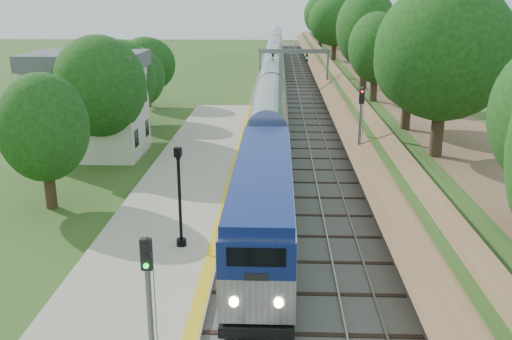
{
  "coord_description": "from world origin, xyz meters",
  "views": [
    {
      "loc": [
        0.69,
        -13.31,
        11.97
      ],
      "look_at": [
        -0.5,
        16.96,
        2.8
      ],
      "focal_mm": 40.0,
      "sensor_mm": 36.0,
      "label": 1
    }
  ],
  "objects_px": {
    "station_building": "(89,104)",
    "train": "(274,69)",
    "signal_gantry": "(294,61)",
    "signal_farside": "(360,123)",
    "lamppost_far": "(180,203)",
    "signal_platform": "(149,303)"
  },
  "relations": [
    {
      "from": "lamppost_far",
      "to": "signal_farside",
      "type": "height_order",
      "value": "signal_farside"
    },
    {
      "from": "lamppost_far",
      "to": "signal_platform",
      "type": "distance_m",
      "value": 11.28
    },
    {
      "from": "signal_gantry",
      "to": "signal_platform",
      "type": "relative_size",
      "value": 1.56
    },
    {
      "from": "lamppost_far",
      "to": "signal_farside",
      "type": "distance_m",
      "value": 15.93
    },
    {
      "from": "signal_gantry",
      "to": "signal_platform",
      "type": "distance_m",
      "value": 54.34
    },
    {
      "from": "signal_gantry",
      "to": "lamppost_far",
      "type": "height_order",
      "value": "signal_gantry"
    },
    {
      "from": "signal_gantry",
      "to": "signal_farside",
      "type": "relative_size",
      "value": 1.35
    },
    {
      "from": "signal_gantry",
      "to": "signal_farside",
      "type": "bearing_deg",
      "value": -83.07
    },
    {
      "from": "station_building",
      "to": "signal_platform",
      "type": "bearing_deg",
      "value": -69.11
    },
    {
      "from": "signal_platform",
      "to": "signal_farside",
      "type": "xyz_separation_m",
      "value": [
        9.1,
        23.38,
        0.25
      ]
    },
    {
      "from": "station_building",
      "to": "train",
      "type": "xyz_separation_m",
      "value": [
        14.0,
        39.48,
        -1.96
      ]
    },
    {
      "from": "lamppost_far",
      "to": "signal_farside",
      "type": "xyz_separation_m",
      "value": [
        10.15,
        12.2,
        1.34
      ]
    },
    {
      "from": "lamppost_far",
      "to": "signal_platform",
      "type": "xyz_separation_m",
      "value": [
        1.05,
        -11.17,
        1.09
      ]
    },
    {
      "from": "signal_gantry",
      "to": "lamppost_far",
      "type": "xyz_separation_m",
      "value": [
        -6.42,
        -42.88,
        -2.23
      ]
    },
    {
      "from": "station_building",
      "to": "lamppost_far",
      "type": "bearing_deg",
      "value": -60.69
    },
    {
      "from": "train",
      "to": "station_building",
      "type": "bearing_deg",
      "value": -109.52
    },
    {
      "from": "station_building",
      "to": "signal_gantry",
      "type": "distance_m",
      "value": 29.94
    },
    {
      "from": "signal_platform",
      "to": "signal_farside",
      "type": "relative_size",
      "value": 0.86
    },
    {
      "from": "train",
      "to": "lamppost_far",
      "type": "height_order",
      "value": "lamppost_far"
    },
    {
      "from": "signal_gantry",
      "to": "lamppost_far",
      "type": "relative_size",
      "value": 1.7
    },
    {
      "from": "signal_platform",
      "to": "signal_gantry",
      "type": "bearing_deg",
      "value": 84.33
    },
    {
      "from": "train",
      "to": "signal_platform",
      "type": "xyz_separation_m",
      "value": [
        -2.9,
        -68.54,
        1.55
      ]
    }
  ]
}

